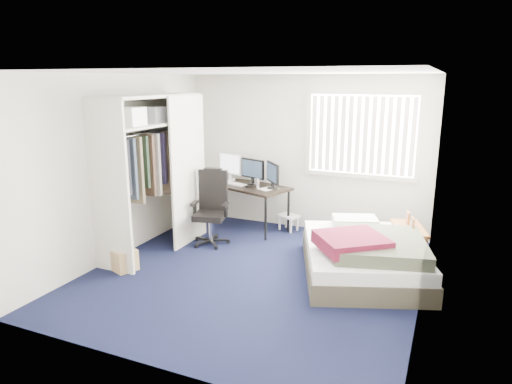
{
  "coord_description": "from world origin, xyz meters",
  "views": [
    {
      "loc": [
        2.16,
        -4.94,
        2.42
      ],
      "look_at": [
        -0.14,
        0.4,
        0.98
      ],
      "focal_mm": 32.0,
      "sensor_mm": 36.0,
      "label": 1
    }
  ],
  "objects_px": {
    "nightstand": "(409,232)",
    "bed": "(364,255)",
    "desk": "(247,183)",
    "office_chair": "(212,215)"
  },
  "relations": [
    {
      "from": "desk",
      "to": "bed",
      "type": "relative_size",
      "value": 0.72
    },
    {
      "from": "office_chair",
      "to": "nightstand",
      "type": "height_order",
      "value": "office_chair"
    },
    {
      "from": "desk",
      "to": "office_chair",
      "type": "height_order",
      "value": "desk"
    },
    {
      "from": "desk",
      "to": "nightstand",
      "type": "relative_size",
      "value": 2.01
    },
    {
      "from": "desk",
      "to": "bed",
      "type": "xyz_separation_m",
      "value": [
        2.16,
        -1.2,
        -0.49
      ]
    },
    {
      "from": "nightstand",
      "to": "bed",
      "type": "xyz_separation_m",
      "value": [
        -0.47,
        -0.64,
        -0.17
      ]
    },
    {
      "from": "nightstand",
      "to": "bed",
      "type": "height_order",
      "value": "nightstand"
    },
    {
      "from": "office_chair",
      "to": "bed",
      "type": "bearing_deg",
      "value": -7.05
    },
    {
      "from": "desk",
      "to": "office_chair",
      "type": "relative_size",
      "value": 1.44
    },
    {
      "from": "desk",
      "to": "nightstand",
      "type": "distance_m",
      "value": 2.72
    }
  ]
}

